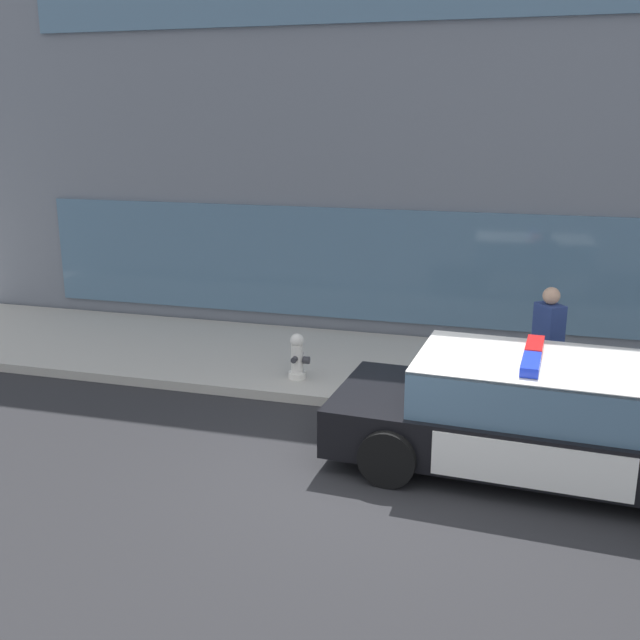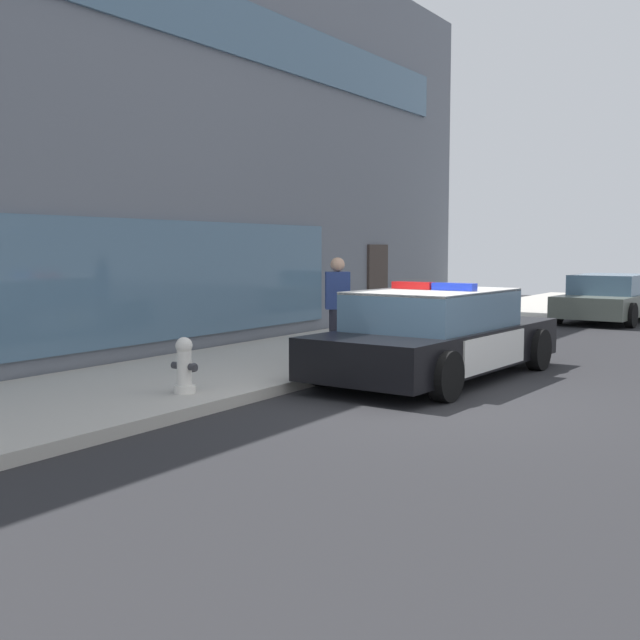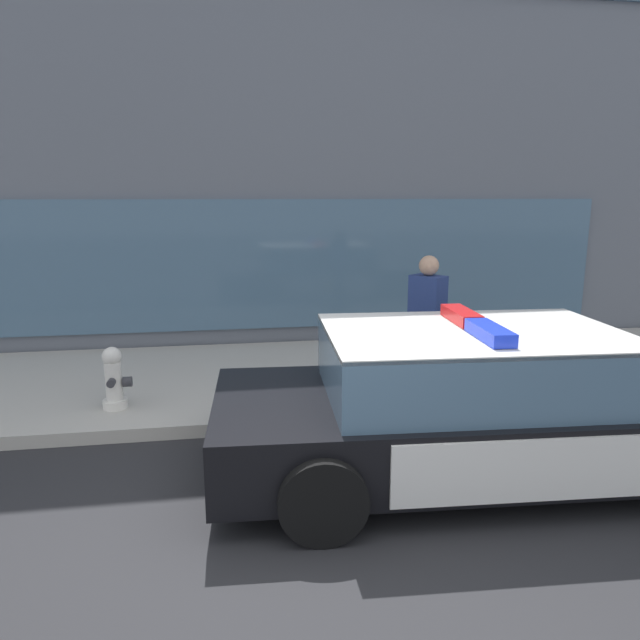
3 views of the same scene
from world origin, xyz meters
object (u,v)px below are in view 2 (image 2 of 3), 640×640
object	(u,v)px
police_cruiser	(437,335)
pedestrian_on_sidewalk	(337,308)
fire_hydrant	(185,366)
car_down_street	(610,298)

from	to	relation	value
police_cruiser	pedestrian_on_sidewalk	bearing A→B (deg)	90.92
fire_hydrant	car_down_street	bearing A→B (deg)	-7.48
fire_hydrant	car_down_street	distance (m)	15.11
fire_hydrant	pedestrian_on_sidewalk	world-z (taller)	pedestrian_on_sidewalk
fire_hydrant	police_cruiser	bearing A→B (deg)	-27.68
police_cruiser	pedestrian_on_sidewalk	xyz separation A→B (m)	(0.08, 1.85, 0.33)
fire_hydrant	car_down_street	xyz separation A→B (m)	(14.98, -1.97, 0.13)
fire_hydrant	car_down_street	size ratio (longest dim) A/B	0.15
police_cruiser	car_down_street	world-z (taller)	police_cruiser
car_down_street	fire_hydrant	bearing A→B (deg)	175.47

